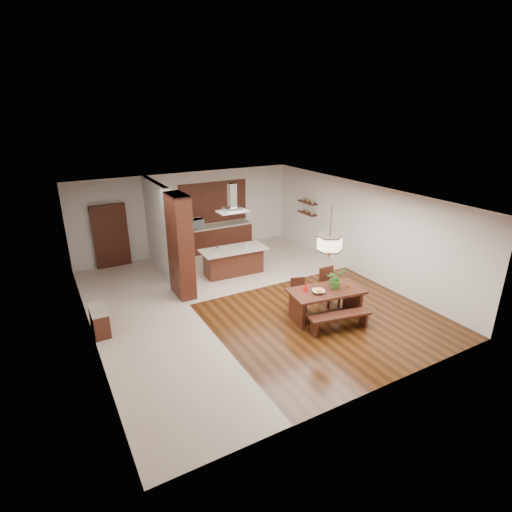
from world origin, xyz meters
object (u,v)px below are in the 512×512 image
hallway_console (100,321)px  microwave (195,224)px  foliage_plant (335,279)px  dining_chair_left (299,295)px  dining_bench (339,322)px  kitchen_island (234,261)px  range_hood (232,198)px  fruit_bowl (318,292)px  dining_table (326,297)px  dining_chair_right (330,287)px  pendant_lantern (330,233)px  island_cup (246,246)px

hallway_console → microwave: bearing=45.4°
foliage_plant → microwave: (-1.38, 6.06, 0.09)m
hallway_console → dining_chair_left: (4.72, -1.40, 0.12)m
dining_bench → dining_chair_left: bearing=102.4°
foliage_plant → microwave: size_ratio=0.84×
kitchen_island → range_hood: size_ratio=2.36×
fruit_bowl → kitchen_island: size_ratio=0.14×
hallway_console → microwave: 5.72m
dining_bench → foliage_plant: bearing=61.6°
dining_table → dining_bench: size_ratio=1.28×
dining_chair_right → pendant_lantern: size_ratio=0.79×
dining_chair_left → pendant_lantern: bearing=-39.6°
dining_chair_right → kitchen_island: dining_chair_right is taller
range_hood → microwave: size_ratio=1.52×
kitchen_island → dining_bench: bearing=-78.4°
pendant_lantern → island_cup: size_ratio=10.17×
foliage_plant → kitchen_island: foliage_plant is taller
dining_bench → dining_chair_right: dining_chair_right is taller
hallway_console → foliage_plant: size_ratio=1.77×
hallway_console → foliage_plant: foliage_plant is taller
fruit_bowl → dining_chair_right: bearing=33.0°
fruit_bowl → island_cup: island_cup is taller
dining_chair_left → range_hood: range_hood is taller
pendant_lantern → island_cup: 3.83m
dining_table → dining_chair_left: dining_chair_left is taller
dining_chair_right → foliage_plant: 0.76m
foliage_plant → fruit_bowl: (-0.54, -0.04, -0.21)m
dining_bench → foliage_plant: (0.36, 0.66, 0.80)m
dining_chair_right → kitchen_island: 3.43m
range_hood → island_cup: range_hood is taller
foliage_plant → kitchen_island: size_ratio=0.23×
foliage_plant → microwave: microwave is taller
pendant_lantern → microwave: bearing=100.5°
dining_table → dining_chair_left: (-0.38, 0.63, -0.13)m
dining_table → dining_chair_left: bearing=121.1°
kitchen_island → range_hood: 2.02m
pendant_lantern → fruit_bowl: 1.46m
fruit_bowl → kitchen_island: kitchen_island is taller
dining_chair_right → range_hood: range_hood is taller
microwave → kitchen_island: bearing=-100.6°
hallway_console → dining_table: size_ratio=0.45×
foliage_plant → island_cup: size_ratio=3.86×
hallway_console → island_cup: bearing=18.1°
hallway_console → foliage_plant: 5.77m
fruit_bowl → microwave: size_ratio=0.52×
fruit_bowl → island_cup: (-0.07, 3.61, 0.10)m
dining_bench → hallway_console: bearing=151.8°
dining_bench → microwave: microwave is taller
fruit_bowl → range_hood: bearing=97.6°
dining_chair_left → dining_chair_right: 0.93m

